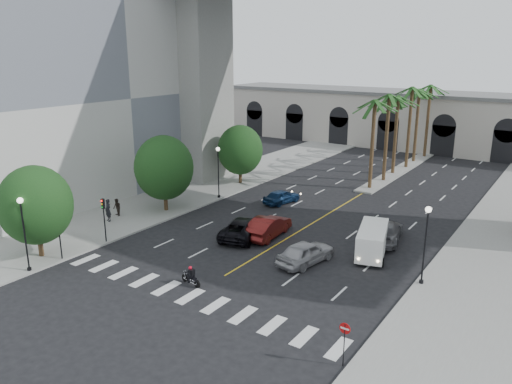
% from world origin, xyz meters
% --- Properties ---
extents(ground, '(140.00, 140.00, 0.00)m').
position_xyz_m(ground, '(0.00, 0.00, 0.00)').
color(ground, black).
rests_on(ground, ground).
extents(sidewalk_left, '(8.00, 100.00, 0.15)m').
position_xyz_m(sidewalk_left, '(-15.00, 15.00, 0.07)').
color(sidewalk_left, gray).
rests_on(sidewalk_left, ground).
extents(sidewalk_right, '(8.00, 100.00, 0.15)m').
position_xyz_m(sidewalk_right, '(15.00, 15.00, 0.07)').
color(sidewalk_right, gray).
rests_on(sidewalk_right, ground).
extents(median, '(2.00, 24.00, 0.20)m').
position_xyz_m(median, '(0.00, 38.00, 0.10)').
color(median, gray).
rests_on(median, ground).
extents(building_left, '(16.50, 32.50, 20.60)m').
position_xyz_m(building_left, '(-27.00, 12.00, 10.31)').
color(building_left, beige).
rests_on(building_left, ground).
extents(pier_building, '(71.00, 10.50, 8.50)m').
position_xyz_m(pier_building, '(0.00, 55.00, 4.27)').
color(pier_building, beige).
rests_on(pier_building, ground).
extents(bridge, '(75.00, 13.00, 26.00)m').
position_xyz_m(bridge, '(3.42, 22.00, 18.51)').
color(bridge, gray).
rests_on(bridge, ground).
extents(palm_a, '(3.20, 3.20, 10.30)m').
position_xyz_m(palm_a, '(0.00, 28.00, 9.10)').
color(palm_a, '#47331E').
rests_on(palm_a, ground).
extents(palm_b, '(3.20, 3.20, 10.60)m').
position_xyz_m(palm_b, '(0.10, 32.00, 9.37)').
color(palm_b, '#47331E').
rests_on(palm_b, ground).
extents(palm_c, '(3.20, 3.20, 10.10)m').
position_xyz_m(palm_c, '(-0.20, 36.00, 8.91)').
color(palm_c, '#47331E').
rests_on(palm_c, ground).
extents(palm_d, '(3.20, 3.20, 10.90)m').
position_xyz_m(palm_d, '(0.15, 40.00, 9.65)').
color(palm_d, '#47331E').
rests_on(palm_d, ground).
extents(palm_e, '(3.20, 3.20, 10.40)m').
position_xyz_m(palm_e, '(-0.10, 44.00, 9.19)').
color(palm_e, '#47331E').
rests_on(palm_e, ground).
extents(palm_f, '(3.20, 3.20, 10.70)m').
position_xyz_m(palm_f, '(0.20, 48.00, 9.46)').
color(palm_f, '#47331E').
rests_on(palm_f, ground).
extents(street_tree_near, '(5.20, 5.20, 6.89)m').
position_xyz_m(street_tree_near, '(-13.00, -3.00, 4.02)').
color(street_tree_near, '#382616').
rests_on(street_tree_near, ground).
extents(street_tree_mid, '(5.44, 5.44, 7.21)m').
position_xyz_m(street_tree_mid, '(-13.00, 10.00, 4.21)').
color(street_tree_mid, '#382616').
rests_on(street_tree_mid, ground).
extents(street_tree_far, '(5.04, 5.04, 6.68)m').
position_xyz_m(street_tree_far, '(-13.00, 22.00, 3.90)').
color(street_tree_far, '#382616').
rests_on(street_tree_far, ground).
extents(lamp_post_left_near, '(0.40, 0.40, 5.35)m').
position_xyz_m(lamp_post_left_near, '(-11.40, -5.00, 3.22)').
color(lamp_post_left_near, black).
rests_on(lamp_post_left_near, ground).
extents(lamp_post_left_far, '(0.40, 0.40, 5.35)m').
position_xyz_m(lamp_post_left_far, '(-11.40, 16.00, 3.22)').
color(lamp_post_left_far, black).
rests_on(lamp_post_left_far, ground).
extents(lamp_post_right, '(0.40, 0.40, 5.35)m').
position_xyz_m(lamp_post_right, '(11.40, 8.00, 3.22)').
color(lamp_post_right, black).
rests_on(lamp_post_right, ground).
extents(traffic_signal_near, '(0.25, 0.18, 3.65)m').
position_xyz_m(traffic_signal_near, '(-11.30, -2.50, 2.51)').
color(traffic_signal_near, black).
rests_on(traffic_signal_near, ground).
extents(traffic_signal_far, '(0.25, 0.18, 3.65)m').
position_xyz_m(traffic_signal_far, '(-11.30, 1.50, 2.51)').
color(traffic_signal_far, black).
rests_on(traffic_signal_far, ground).
extents(motorcycle_rider, '(1.79, 0.53, 1.30)m').
position_xyz_m(motorcycle_rider, '(-0.96, -0.26, 0.59)').
color(motorcycle_rider, black).
rests_on(motorcycle_rider, ground).
extents(car_a, '(2.80, 5.11, 1.65)m').
position_xyz_m(car_a, '(3.53, 6.87, 0.82)').
color(car_a, '#9D9CA1').
rests_on(car_a, ground).
extents(car_b, '(2.21, 5.34, 1.72)m').
position_xyz_m(car_b, '(-1.50, 9.81, 0.86)').
color(car_b, '#551211').
rests_on(car_b, ground).
extents(car_c, '(3.97, 6.08, 1.55)m').
position_xyz_m(car_c, '(-3.12, 8.54, 0.78)').
color(car_c, black).
rests_on(car_c, ground).
extents(car_d, '(3.43, 6.01, 1.64)m').
position_xyz_m(car_d, '(6.72, 14.21, 0.82)').
color(car_d, '#5C5C61').
rests_on(car_d, ground).
extents(car_e, '(2.45, 4.35, 1.40)m').
position_xyz_m(car_e, '(-5.31, 18.23, 0.70)').
color(car_e, '#10294E').
rests_on(car_e, ground).
extents(cargo_van, '(3.19, 5.41, 2.17)m').
position_xyz_m(cargo_van, '(6.94, 10.78, 1.21)').
color(cargo_van, white).
rests_on(cargo_van, ground).
extents(pedestrian_a, '(0.80, 0.61, 1.98)m').
position_xyz_m(pedestrian_a, '(-14.97, 4.87, 1.14)').
color(pedestrian_a, black).
rests_on(pedestrian_a, sidewalk_left).
extents(pedestrian_b, '(0.96, 0.86, 1.61)m').
position_xyz_m(pedestrian_b, '(-15.42, 6.24, 0.95)').
color(pedestrian_b, black).
rests_on(pedestrian_b, sidewalk_left).
extents(do_not_enter_sign, '(0.57, 0.05, 2.32)m').
position_xyz_m(do_not_enter_sign, '(10.77, -2.70, 1.68)').
color(do_not_enter_sign, black).
rests_on(do_not_enter_sign, ground).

